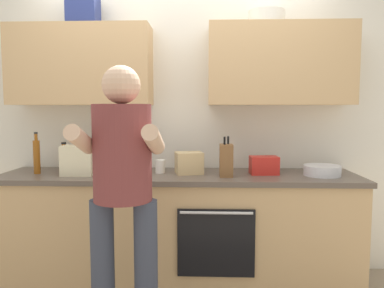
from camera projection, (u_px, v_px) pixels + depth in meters
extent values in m
plane|color=gray|center=(179.00, 282.00, 3.08)|extent=(12.00, 12.00, 0.00)
cube|color=silver|center=(181.00, 128.00, 3.33)|extent=(4.00, 0.06, 2.50)
cube|color=tan|center=(81.00, 66.00, 3.12)|extent=(1.16, 0.32, 0.65)
cube|color=tan|center=(280.00, 65.00, 3.06)|extent=(1.16, 0.32, 0.65)
cylinder|color=silver|center=(267.00, 17.00, 3.03)|extent=(0.29, 0.29, 0.10)
cube|color=navy|center=(83.00, 11.00, 3.08)|extent=(0.24, 0.20, 0.23)
cube|color=tan|center=(178.00, 231.00, 3.04)|extent=(2.80, 0.60, 0.86)
cube|color=brown|center=(178.00, 176.00, 3.00)|extent=(2.84, 0.64, 0.04)
cube|color=black|center=(216.00, 243.00, 2.72)|extent=(0.56, 0.02, 0.50)
cylinder|color=silver|center=(216.00, 213.00, 2.68)|extent=(0.52, 0.02, 0.02)
cylinder|color=#383D4C|center=(103.00, 273.00, 2.25)|extent=(0.14, 0.14, 0.88)
cylinder|color=#383D4C|center=(146.00, 273.00, 2.24)|extent=(0.14, 0.14, 0.88)
cylinder|color=brown|center=(122.00, 153.00, 2.18)|extent=(0.34, 0.34, 0.56)
sphere|color=#D8AD8C|center=(121.00, 85.00, 2.14)|extent=(0.22, 0.22, 0.22)
cylinder|color=#D8AD8C|center=(81.00, 140.00, 2.06)|extent=(0.09, 0.31, 0.19)
cylinder|color=#D8AD8C|center=(154.00, 140.00, 2.04)|extent=(0.09, 0.31, 0.19)
cylinder|color=orange|center=(64.00, 160.00, 3.24)|extent=(0.07, 0.07, 0.16)
cylinder|color=orange|center=(64.00, 148.00, 3.23)|extent=(0.03, 0.03, 0.06)
cylinder|color=black|center=(64.00, 143.00, 3.23)|extent=(0.04, 0.04, 0.02)
cylinder|color=brown|center=(101.00, 160.00, 3.12)|extent=(0.06, 0.06, 0.18)
cylinder|color=brown|center=(101.00, 147.00, 3.11)|extent=(0.03, 0.03, 0.03)
cylinder|color=black|center=(101.00, 145.00, 3.11)|extent=(0.03, 0.03, 0.01)
cylinder|color=#8C4C14|center=(37.00, 157.00, 3.00)|extent=(0.05, 0.05, 0.27)
cylinder|color=#8C4C14|center=(36.00, 137.00, 2.99)|extent=(0.02, 0.02, 0.05)
cylinder|color=black|center=(36.00, 133.00, 2.98)|extent=(0.03, 0.03, 0.01)
cylinder|color=#471419|center=(123.00, 159.00, 3.09)|extent=(0.06, 0.06, 0.22)
cylinder|color=#471419|center=(123.00, 143.00, 3.08)|extent=(0.03, 0.03, 0.05)
cylinder|color=black|center=(123.00, 139.00, 3.08)|extent=(0.03, 0.03, 0.01)
cylinder|color=silver|center=(80.00, 160.00, 3.21)|extent=(0.06, 0.06, 0.16)
cylinder|color=silver|center=(80.00, 148.00, 3.21)|extent=(0.03, 0.03, 0.04)
cylinder|color=black|center=(80.00, 145.00, 3.20)|extent=(0.04, 0.04, 0.02)
cylinder|color=white|center=(160.00, 166.00, 3.04)|extent=(0.08, 0.08, 0.11)
cylinder|color=silver|center=(322.00, 170.00, 2.93)|extent=(0.28, 0.28, 0.08)
cube|color=brown|center=(226.00, 160.00, 2.88)|extent=(0.10, 0.14, 0.25)
cylinder|color=black|center=(225.00, 141.00, 2.85)|extent=(0.02, 0.02, 0.06)
cylinder|color=black|center=(228.00, 140.00, 2.89)|extent=(0.02, 0.02, 0.06)
cube|color=beige|center=(78.00, 160.00, 2.95)|extent=(0.25, 0.18, 0.23)
cube|color=tan|center=(189.00, 163.00, 3.01)|extent=(0.24, 0.21, 0.17)
cube|color=red|center=(264.00, 165.00, 2.99)|extent=(0.23, 0.16, 0.14)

